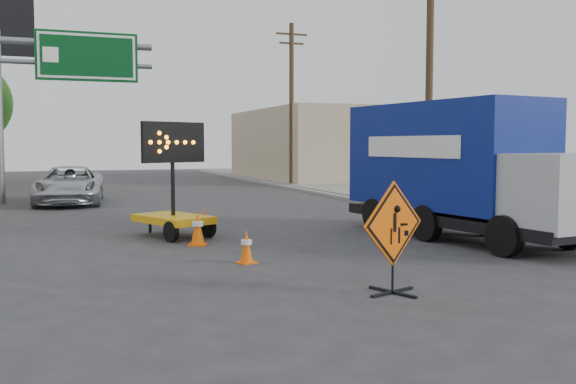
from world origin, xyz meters
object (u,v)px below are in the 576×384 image
construction_sign (393,235)px  arrow_board (173,211)px  pickup_truck (69,185)px  box_truck (460,177)px

construction_sign → arrow_board: size_ratio=0.61×
arrow_board → pickup_truck: (-2.29, 10.35, 0.09)m
arrow_board → pickup_truck: 10.60m
arrow_board → box_truck: (6.68, -2.71, 0.88)m
pickup_truck → construction_sign: bearing=-70.5°
pickup_truck → box_truck: box_truck is taller
arrow_board → pickup_truck: bearing=77.5°
arrow_board → box_truck: box_truck is taller
pickup_truck → arrow_board: bearing=-72.1°
arrow_board → construction_sign: bearing=-98.5°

